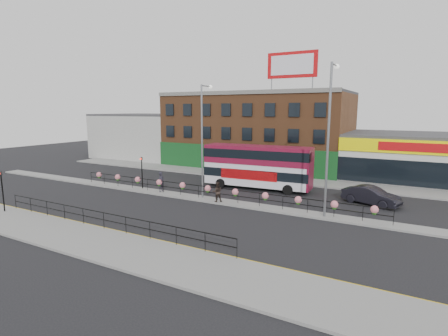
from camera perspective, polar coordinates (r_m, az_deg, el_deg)
The scene contains 20 objects.
ground at distance 31.43m, azimuth -2.65°, elevation -5.30°, with size 120.00×120.00×0.00m, color black.
south_pavement at distance 22.56m, azimuth -19.11°, elevation -11.68°, with size 60.00×4.00×0.15m, color gray.
north_pavement at distance 41.85m, azimuth 5.95°, elevation -1.49°, with size 60.00×4.00×0.15m, color gray.
median at distance 31.41m, azimuth -2.65°, elevation -5.16°, with size 60.00×1.60×0.15m, color gray.
yellow_line_inner at distance 24.07m, azimuth -14.99°, elevation -10.30°, with size 60.00×0.10×0.01m, color gold.
yellow_line_outer at distance 23.95m, azimuth -15.29°, elevation -10.41°, with size 60.00×0.10×0.01m, color gold.
brick_building at distance 50.06m, azimuth 5.39°, elevation 6.16°, with size 25.00×12.21×10.30m.
supermarket at distance 46.10m, azimuth 28.75°, elevation 1.64°, with size 15.00×12.25×5.30m.
warehouse_west at distance 61.13m, azimuth -12.37°, elevation 5.20°, with size 15.50×12.00×7.30m.
billboard at distance 43.32m, azimuth 11.05°, elevation 16.19°, with size 6.00×0.29×4.40m.
median_railing at distance 31.18m, azimuth -2.66°, elevation -3.44°, with size 30.04×0.56×1.23m.
south_railing at distance 24.90m, azimuth -19.08°, elevation -7.52°, with size 20.04×0.05×1.12m.
double_decker_bus at distance 35.52m, azimuth 5.52°, elevation 0.88°, with size 11.09×3.30×4.42m.
car at distance 32.41m, azimuth 22.87°, elevation -4.17°, with size 5.01×3.03×1.56m, color black.
pedestrian_a at distance 34.41m, azimuth -10.20°, elevation -2.22°, with size 0.47×0.71×1.94m, color #21202A.
pedestrian_b at distance 30.18m, azimuth -1.13°, elevation -3.91°, with size 1.08×1.04×1.75m, color black.
lamp_column_west at distance 31.15m, azimuth -3.37°, elevation 5.97°, with size 0.36×1.76×10.06m.
lamp_column_east at distance 26.60m, azimuth 16.86°, elevation 6.45°, with size 0.40×1.97×11.21m.
traffic_light_south at distance 32.11m, azimuth -32.55°, elevation -1.97°, with size 0.15×0.28×3.65m.
traffic_light_median at distance 35.96m, azimuth -13.29°, elevation 0.37°, with size 0.15×0.28×3.65m.
Camera 1 is at (15.90, -25.89, 8.04)m, focal length 28.00 mm.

